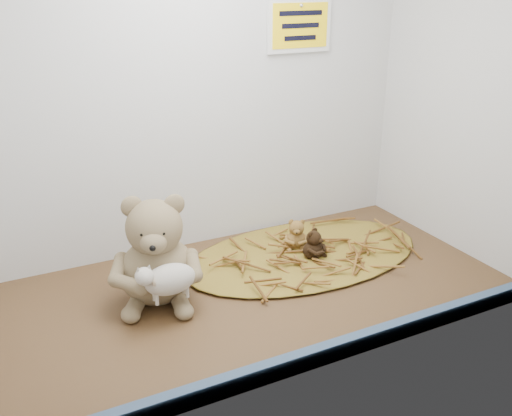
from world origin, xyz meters
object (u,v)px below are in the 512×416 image
main_teddy (156,249)px  mini_teddy_tan (296,233)px  toy_lamb (170,279)px  mini_teddy_brown (313,243)px

main_teddy → mini_teddy_tan: main_teddy is taller
main_teddy → mini_teddy_tan: 40.49cm
main_teddy → toy_lamb: main_teddy is taller
mini_teddy_tan → mini_teddy_brown: 6.97cm
toy_lamb → mini_teddy_tan: size_ratio=1.78×
mini_teddy_tan → mini_teddy_brown: mini_teddy_tan is taller
toy_lamb → mini_teddy_brown: toy_lamb is taller
main_teddy → mini_teddy_brown: (39.96, 0.07, -7.15)cm
toy_lamb → mini_teddy_tan: 42.50cm
main_teddy → toy_lamb: bearing=-70.0°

